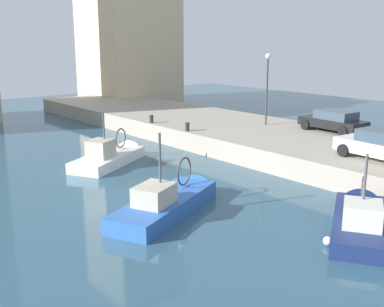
{
  "coord_description": "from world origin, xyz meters",
  "views": [
    {
      "loc": [
        -11.77,
        -17.39,
        7.0
      ],
      "look_at": [
        3.63,
        1.06,
        1.2
      ],
      "focal_mm": 44.72,
      "sensor_mm": 36.0,
      "label": 1
    }
  ],
  "objects_px": {
    "fishing_boat_navy": "(360,225)",
    "parked_car_black": "(334,121)",
    "parked_car_white": "(382,145)",
    "mooring_bollard_north": "(151,119)",
    "mooring_bollard_mid": "(187,127)",
    "fishing_boat_white": "(112,160)",
    "fishing_boat_blue": "(170,207)",
    "quay_streetlamp": "(267,77)"
  },
  "relations": [
    {
      "from": "mooring_bollard_mid",
      "to": "parked_car_black",
      "type": "bearing_deg",
      "value": -40.95
    },
    {
      "from": "parked_car_black",
      "to": "mooring_bollard_mid",
      "type": "bearing_deg",
      "value": 139.05
    },
    {
      "from": "parked_car_white",
      "to": "mooring_bollard_mid",
      "type": "xyz_separation_m",
      "value": [
        -2.54,
        11.87,
        -0.48
      ]
    },
    {
      "from": "mooring_bollard_north",
      "to": "quay_streetlamp",
      "type": "relative_size",
      "value": 0.11
    },
    {
      "from": "fishing_boat_blue",
      "to": "fishing_boat_white",
      "type": "bearing_deg",
      "value": 75.38
    },
    {
      "from": "fishing_boat_navy",
      "to": "quay_streetlamp",
      "type": "relative_size",
      "value": 1.32
    },
    {
      "from": "fishing_boat_navy",
      "to": "parked_car_white",
      "type": "height_order",
      "value": "fishing_boat_navy"
    },
    {
      "from": "fishing_boat_white",
      "to": "fishing_boat_blue",
      "type": "xyz_separation_m",
      "value": [
        -2.19,
        -8.39,
        -0.01
      ]
    },
    {
      "from": "quay_streetlamp",
      "to": "fishing_boat_white",
      "type": "bearing_deg",
      "value": 171.0
    },
    {
      "from": "mooring_bollard_mid",
      "to": "fishing_boat_white",
      "type": "bearing_deg",
      "value": 178.74
    },
    {
      "from": "fishing_boat_white",
      "to": "fishing_boat_navy",
      "type": "relative_size",
      "value": 0.98
    },
    {
      "from": "fishing_boat_blue",
      "to": "quay_streetlamp",
      "type": "height_order",
      "value": "quay_streetlamp"
    },
    {
      "from": "fishing_boat_blue",
      "to": "mooring_bollard_north",
      "type": "bearing_deg",
      "value": 57.83
    },
    {
      "from": "fishing_boat_white",
      "to": "fishing_boat_navy",
      "type": "bearing_deg",
      "value": -81.6
    },
    {
      "from": "quay_streetlamp",
      "to": "mooring_bollard_mid",
      "type": "bearing_deg",
      "value": 163.73
    },
    {
      "from": "parked_car_black",
      "to": "mooring_bollard_north",
      "type": "height_order",
      "value": "parked_car_black"
    },
    {
      "from": "fishing_boat_white",
      "to": "parked_car_white",
      "type": "bearing_deg",
      "value": -56.06
    },
    {
      "from": "parked_car_black",
      "to": "mooring_bollard_north",
      "type": "xyz_separation_m",
      "value": [
        -7.04,
        10.11,
        -0.43
      ]
    },
    {
      "from": "fishing_boat_navy",
      "to": "parked_car_black",
      "type": "height_order",
      "value": "fishing_boat_navy"
    },
    {
      "from": "fishing_boat_white",
      "to": "parked_car_black",
      "type": "distance_m",
      "value": 14.14
    },
    {
      "from": "fishing_boat_white",
      "to": "mooring_bollard_north",
      "type": "relative_size",
      "value": 11.35
    },
    {
      "from": "fishing_boat_navy",
      "to": "parked_car_black",
      "type": "bearing_deg",
      "value": 38.75
    },
    {
      "from": "mooring_bollard_mid",
      "to": "quay_streetlamp",
      "type": "bearing_deg",
      "value": -16.27
    },
    {
      "from": "parked_car_white",
      "to": "mooring_bollard_north",
      "type": "relative_size",
      "value": 7.92
    },
    {
      "from": "quay_streetlamp",
      "to": "parked_car_black",
      "type": "bearing_deg",
      "value": -72.66
    },
    {
      "from": "parked_car_white",
      "to": "mooring_bollard_north",
      "type": "height_order",
      "value": "parked_car_white"
    },
    {
      "from": "fishing_boat_white",
      "to": "fishing_boat_navy",
      "type": "distance_m",
      "value": 14.75
    },
    {
      "from": "fishing_boat_white",
      "to": "parked_car_black",
      "type": "xyz_separation_m",
      "value": [
        12.57,
        -6.23,
        1.77
      ]
    },
    {
      "from": "fishing_boat_white",
      "to": "mooring_bollard_mid",
      "type": "bearing_deg",
      "value": -1.26
    },
    {
      "from": "mooring_bollard_north",
      "to": "parked_car_white",
      "type": "bearing_deg",
      "value": -80.9
    },
    {
      "from": "mooring_bollard_mid",
      "to": "quay_streetlamp",
      "type": "relative_size",
      "value": 0.11
    },
    {
      "from": "fishing_boat_navy",
      "to": "mooring_bollard_mid",
      "type": "height_order",
      "value": "fishing_boat_navy"
    },
    {
      "from": "fishing_boat_blue",
      "to": "parked_car_black",
      "type": "height_order",
      "value": "fishing_boat_blue"
    },
    {
      "from": "parked_car_black",
      "to": "mooring_bollard_north",
      "type": "relative_size",
      "value": 7.93
    },
    {
      "from": "parked_car_black",
      "to": "mooring_bollard_mid",
      "type": "relative_size",
      "value": 7.93
    },
    {
      "from": "parked_car_white",
      "to": "quay_streetlamp",
      "type": "xyz_separation_m",
      "value": [
        3.11,
        10.22,
        2.5
      ]
    },
    {
      "from": "parked_car_black",
      "to": "quay_streetlamp",
      "type": "xyz_separation_m",
      "value": [
        -1.39,
        4.46,
        2.55
      ]
    },
    {
      "from": "fishing_boat_blue",
      "to": "parked_car_black",
      "type": "relative_size",
      "value": 1.63
    },
    {
      "from": "fishing_boat_white",
      "to": "parked_car_black",
      "type": "bearing_deg",
      "value": -26.38
    },
    {
      "from": "fishing_boat_blue",
      "to": "mooring_bollard_north",
      "type": "relative_size",
      "value": 12.9
    },
    {
      "from": "parked_car_black",
      "to": "parked_car_white",
      "type": "relative_size",
      "value": 1.0
    },
    {
      "from": "fishing_boat_navy",
      "to": "mooring_bollard_north",
      "type": "relative_size",
      "value": 11.55
    }
  ]
}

